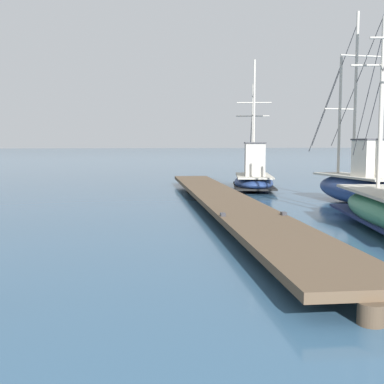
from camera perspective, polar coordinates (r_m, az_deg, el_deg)
name	(u,v)px	position (r m, az deg, el deg)	size (l,w,h in m)	color
floating_dock	(224,200)	(16.81, 3.79, -0.90)	(3.42, 21.68, 0.53)	brown
fishing_boat_1	(254,177)	(23.93, 7.24, 1.78)	(2.92, 5.89, 6.32)	navy
fishing_boat_2	(357,183)	(19.46, 18.80, 0.98)	(1.87, 6.09, 7.21)	navy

